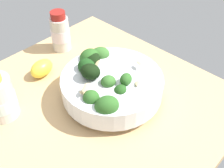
% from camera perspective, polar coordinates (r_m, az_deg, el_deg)
% --- Properties ---
extents(ground_plane, '(0.56, 0.56, 0.03)m').
position_cam_1_polar(ground_plane, '(0.62, -4.95, -5.03)').
color(ground_plane, tan).
extents(bowl_of_broccoli, '(0.22, 0.23, 0.10)m').
position_cam_1_polar(bowl_of_broccoli, '(0.59, -0.50, 0.18)').
color(bowl_of_broccoli, white).
rests_on(bowl_of_broccoli, ground_plane).
extents(lemon_wedge, '(0.07, 0.05, 0.04)m').
position_cam_1_polar(lemon_wedge, '(0.69, -14.52, 3.20)').
color(lemon_wedge, yellow).
rests_on(lemon_wedge, ground_plane).
extents(bottle_short, '(0.05, 0.05, 0.11)m').
position_cam_1_polar(bottle_short, '(0.76, -10.78, 10.56)').
color(bottle_short, beige).
rests_on(bottle_short, ground_plane).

